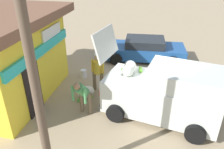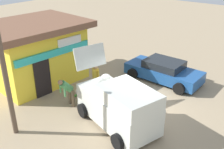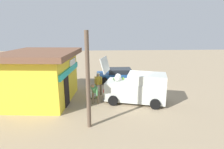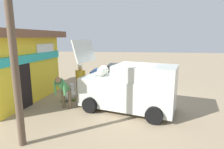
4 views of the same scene
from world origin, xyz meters
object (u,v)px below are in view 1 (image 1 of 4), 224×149
at_px(parked_sedan, 144,49).
at_px(paint_bucket, 84,74).
at_px(customer_bending, 82,94).
at_px(unloaded_banana_pile, 86,92).
at_px(delivery_van, 165,92).
at_px(vendor_standing, 98,70).

xyz_separation_m(parked_sedan, paint_bucket, (-2.55, 2.88, -0.39)).
bearing_deg(customer_bending, parked_sedan, -22.15).
relative_size(parked_sedan, paint_bucket, 11.29).
bearing_deg(unloaded_banana_pile, delivery_van, -106.04).
distance_m(delivery_van, parked_sedan, 5.16).
bearing_deg(vendor_standing, customer_bending, 172.77).
bearing_deg(paint_bucket, delivery_van, -126.10).
relative_size(customer_bending, unloaded_banana_pile, 1.63).
bearing_deg(customer_bending, unloaded_banana_pile, 8.54).
height_order(unloaded_banana_pile, paint_bucket, unloaded_banana_pile).
bearing_deg(parked_sedan, vendor_standing, 151.39).
relative_size(vendor_standing, paint_bucket, 4.35).
bearing_deg(delivery_van, unloaded_banana_pile, 73.96).
xyz_separation_m(delivery_van, parked_sedan, (5.11, 0.63, -0.40)).
distance_m(parked_sedan, vendor_standing, 4.14).
relative_size(vendor_standing, unloaded_banana_pile, 1.84).
distance_m(parked_sedan, customer_bending, 5.85).
bearing_deg(paint_bucket, parked_sedan, -48.54).
bearing_deg(parked_sedan, delivery_van, -172.97).
xyz_separation_m(delivery_van, unloaded_banana_pile, (0.86, 3.01, -0.76)).
xyz_separation_m(parked_sedan, customer_bending, (-5.41, 2.20, 0.32)).
distance_m(delivery_van, paint_bucket, 4.42).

